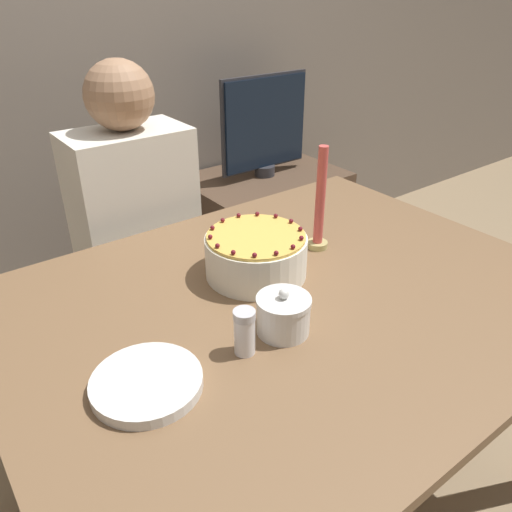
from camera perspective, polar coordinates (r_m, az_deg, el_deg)
The scene contains 11 objects.
ground_plane at distance 1.79m, azimuth 3.17°, elevation -24.84°, with size 12.00×12.00×0.00m, color #8C7556.
wall_behind at distance 2.30m, azimuth -20.93°, elevation 23.88°, with size 8.00×0.05×2.60m.
dining_table at distance 1.32m, azimuth 3.93°, elevation -8.10°, with size 1.41×1.09×0.75m.
cake at distance 1.31m, azimuth -0.00°, elevation 0.15°, with size 0.27×0.27×0.13m.
sugar_bowl at distance 1.11m, azimuth 3.13°, elevation -6.70°, with size 0.12×0.12×0.11m.
sugar_shaker at distance 1.05m, azimuth -1.32°, elevation -8.64°, with size 0.05×0.05×0.10m.
plate_stack at distance 1.01m, azimuth -12.38°, elevation -13.98°, with size 0.22×0.22×0.02m.
candle at distance 1.43m, azimuth 7.29°, elevation 5.47°, with size 0.06×0.06×0.31m.
person_man_blue_shirt at distance 1.88m, azimuth -13.06°, elevation -0.33°, with size 0.40×0.34×1.24m.
side_cabinet at distance 2.64m, azimuth 0.94°, elevation 3.29°, with size 0.77×0.53×0.58m.
tv_monitor at distance 2.46m, azimuth 1.01°, elevation 14.69°, with size 0.48×0.10×0.48m.
Camera 1 is at (-0.70, -0.78, 1.45)m, focal length 35.00 mm.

